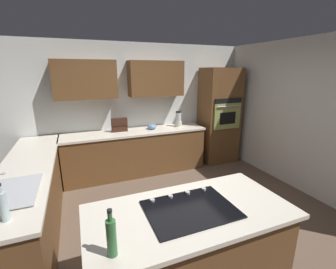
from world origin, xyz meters
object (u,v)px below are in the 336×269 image
Objects in this scene: wall_oven at (219,116)px; blender at (179,120)px; cooktop at (190,209)px; dish_soap_bottle at (3,206)px; spice_rack at (119,125)px; oil_bottle at (111,237)px; mixing_bowl at (152,126)px; sink_unit at (12,192)px.

wall_oven is 1.00m from blender.
dish_soap_bottle is at bearing -16.17° from cooktop.
spice_rack is 0.93× the size of dish_soap_bottle.
mixing_bowl is at bearing -112.57° from oil_bottle.
dish_soap_bottle reaches higher than mixing_bowl.
oil_bottle is (1.28, 3.09, 0.09)m from mixing_bowl.
spice_rack is at bearing -101.41° from oil_bottle.
blender is at bearing -121.38° from oil_bottle.
blender is (-1.18, -2.82, 0.13)m from cooktop.
spice_rack is at bearing -125.81° from sink_unit.
wall_oven is 6.98× the size of spice_rack.
wall_oven is 6.25× the size of oil_bottle.
mixing_bowl is 0.64× the size of spice_rack.
cooktop is 2.88m from mixing_bowl.
blender is 3.62m from oil_bottle.
oil_bottle is at bearing 137.10° from dish_soap_bottle.
wall_oven is 10.90× the size of mixing_bowl.
dish_soap_bottle reaches higher than spice_rack.
mixing_bowl is 0.59× the size of dish_soap_bottle.
mixing_bowl is 0.57× the size of oil_bottle.
dish_soap_bottle is at bearing 49.99° from mixing_bowl.
sink_unit is at bearing 27.27° from wall_oven.
spice_rack is 2.82m from dish_soap_bottle.
oil_bottle is (2.88, 3.06, -0.02)m from wall_oven.
oil_bottle reaches higher than sink_unit.
oil_bottle reaches higher than cooktop.
wall_oven is at bearing 178.91° from mixing_bowl.
wall_oven is at bearing 177.86° from spice_rack.
wall_oven is 3.55m from cooktop.
sink_unit is at bearing 35.73° from blender.
wall_oven is at bearing -146.72° from dish_soap_bottle.
wall_oven is 4.33m from dish_soap_bottle.
wall_oven reaches higher than mixing_bowl.
sink_unit is 2.06× the size of oil_bottle.
wall_oven is 3.03× the size of sink_unit.
wall_oven is 6.47× the size of dish_soap_bottle.
cooktop is at bearing 149.08° from sink_unit.
wall_oven reaches higher than spice_rack.
spice_rack is (1.25, -0.05, -0.01)m from blender.
oil_bottle reaches higher than blender.
cooktop is 2.24× the size of oil_bottle.
wall_oven is at bearing -152.73° from sink_unit.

